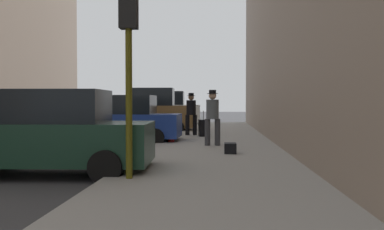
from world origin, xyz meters
name	(u,v)px	position (x,y,z in m)	size (l,w,h in m)	color
sidewalk	(214,164)	(6.00, 0.00, 0.07)	(4.00, 40.00, 0.15)	gray
parked_dark_green_sedan	(52,135)	(2.65, -1.33, 0.85)	(4.27, 2.19, 1.79)	#193828
parked_blue_sedan	(124,121)	(2.65, 5.39, 0.85)	(4.23, 2.12, 1.79)	navy
parked_bronze_suv	(150,112)	(2.65, 11.40, 1.03)	(4.66, 2.19, 2.25)	brown
parked_white_van	(166,110)	(2.65, 17.68, 1.03)	(4.65, 2.17, 2.25)	silver
fire_hydrant	(171,132)	(4.45, 4.82, 0.50)	(0.42, 0.22, 0.70)	red
traffic_light	(129,34)	(4.50, -2.40, 2.76)	(0.32, 0.32, 3.60)	#514C0F
pedestrian_with_fedora	(191,112)	(4.95, 7.95, 1.14)	(0.53, 0.49, 1.78)	black
pedestrian_with_beanie	(213,115)	(5.92, 3.63, 1.14)	(0.52, 0.44, 1.78)	#333338
rolling_suitcase	(203,128)	(5.49, 7.36, 0.49)	(0.44, 0.61, 1.04)	black
duffel_bag	(230,148)	(6.43, 1.53, 0.29)	(0.32, 0.44, 0.28)	black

